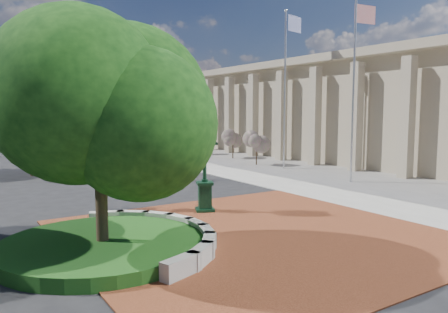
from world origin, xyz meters
TOP-DOWN VIEW (x-y plane):
  - ground at (0.00, 0.00)m, footprint 200.00×200.00m
  - plaza at (0.00, -1.00)m, footprint 12.00×12.00m
  - sidewalk at (16.00, 10.00)m, footprint 20.00×50.00m
  - planter_wall at (-2.71, -0.00)m, footprint 2.96×6.77m
  - grass_bed at (-5.00, 0.00)m, footprint 6.10×6.10m
  - civic_building at (23.60, 12.00)m, footprint 17.35×44.00m
  - overpass at (-0.22, 70.00)m, footprint 90.00×12.00m
  - tree_planter at (-5.00, 0.00)m, footprint 5.20×5.20m
  - tree_street at (-4.00, 18.00)m, footprint 4.40×4.40m
  - post_clock at (0.31, 3.00)m, footprint 1.18×1.18m
  - parked_car at (3.60, 40.00)m, footprint 3.24×4.82m
  - flagpole_a at (11.44, 4.81)m, footprint 1.68×0.21m
  - flagpole_b at (12.13, 11.68)m, footprint 1.76×0.44m
  - street_lamp_near at (1.26, 27.89)m, footprint 2.01×0.73m
  - shrub_near at (11.71, 14.47)m, footprint 1.20×1.20m
  - shrub_mid at (12.81, 19.41)m, footprint 1.20×1.20m
  - shrub_far at (11.84, 24.34)m, footprint 1.20×1.20m

SIDE VIEW (x-z plane):
  - ground at x=0.00m, z-range 0.00..0.00m
  - plaza at x=0.00m, z-range 0.00..0.04m
  - sidewalk at x=16.00m, z-range 0.00..0.04m
  - grass_bed at x=-5.00m, z-range 0.00..0.40m
  - planter_wall at x=-2.71m, z-range 0.00..0.54m
  - parked_car at x=3.60m, z-range 0.00..1.52m
  - shrub_near at x=11.71m, z-range 0.49..2.69m
  - shrub_mid at x=12.81m, z-range 0.49..2.69m
  - shrub_far at x=11.84m, z-range 0.49..2.69m
  - post_clock at x=0.31m, z-range 0.22..4.77m
  - tree_street at x=-4.00m, z-range 0.52..5.96m
  - tree_planter at x=-5.00m, z-range 0.56..6.89m
  - civic_building at x=23.60m, z-range 0.03..8.63m
  - street_lamp_near at x=1.26m, z-range 0.79..9.95m
  - flagpole_a at x=11.44m, z-range 0.13..10.88m
  - flagpole_b at x=12.13m, z-range 0.14..11.58m
  - overpass at x=-0.22m, z-range 2.79..10.29m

